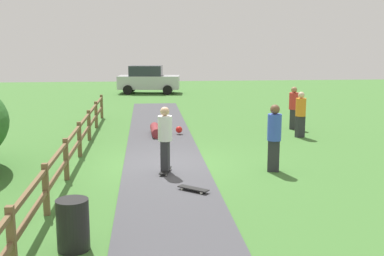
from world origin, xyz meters
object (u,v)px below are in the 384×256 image
object	(u,v)px
trash_bin	(73,225)
bystander_red	(294,106)
skater_fallen	(157,130)
bystander_orange	(301,112)
skater_riding	(165,136)
parked_car_silver	(148,79)
bystander_blue	(274,135)
skateboard_loose	(193,189)

from	to	relation	value
trash_bin	bystander_red	xyz separation A→B (m)	(7.29, 10.96, 0.51)
skater_fallen	bystander_red	bearing A→B (deg)	8.48
bystander_orange	trash_bin	bearing A→B (deg)	-127.25
skater_riding	parked_car_silver	distance (m)	20.69
bystander_blue	bystander_orange	distance (m)	5.14
skateboard_loose	parked_car_silver	distance (m)	22.41
skater_fallen	bystander_blue	bearing A→B (deg)	-60.84
bystander_orange	bystander_blue	bearing A→B (deg)	-116.10
bystander_red	trash_bin	bearing A→B (deg)	-123.64
parked_car_silver	skater_fallen	bearing A→B (deg)	-89.06
skater_riding	bystander_blue	size ratio (longest dim) A/B	0.97
skater_riding	bystander_orange	bearing A→B (deg)	41.02
skater_riding	skateboard_loose	world-z (taller)	skater_riding
skateboard_loose	parked_car_silver	world-z (taller)	parked_car_silver
skater_fallen	skater_riding	bearing A→B (deg)	-89.19
bystander_red	parked_car_silver	xyz separation A→B (m)	(-5.84, 14.40, -0.00)
skateboard_loose	bystander_orange	distance (m)	7.85
skater_fallen	bystander_orange	world-z (taller)	bystander_orange
parked_car_silver	bystander_red	bearing A→B (deg)	-67.92
trash_bin	bystander_blue	bearing A→B (deg)	44.16
skateboard_loose	parked_car_silver	xyz separation A→B (m)	(-0.92, 22.38, 0.87)
skater_riding	skateboard_loose	size ratio (longest dim) A/B	2.46
bystander_red	bystander_blue	bearing A→B (deg)	-111.75
trash_bin	bystander_blue	world-z (taller)	bystander_blue
trash_bin	skater_fallen	world-z (taller)	trash_bin
skater_fallen	bystander_red	xyz separation A→B (m)	(5.59, 0.83, 0.76)
trash_bin	bystander_orange	bearing A→B (deg)	52.75
skater_fallen	parked_car_silver	xyz separation A→B (m)	(-0.25, 15.23, 0.76)
trash_bin	bystander_orange	size ratio (longest dim) A/B	0.52
skater_riding	parked_car_silver	size ratio (longest dim) A/B	0.42
skater_riding	bystander_red	world-z (taller)	skater_riding
skateboard_loose	bystander_blue	bearing A→B (deg)	34.53
skateboard_loose	bystander_orange	bearing A→B (deg)	53.38
skateboard_loose	bystander_blue	xyz separation A→B (m)	(2.39, 1.65, 0.95)
skater_fallen	skateboard_loose	world-z (taller)	skater_fallen
trash_bin	bystander_blue	distance (m)	6.67
bystander_blue	skateboard_loose	bearing A→B (deg)	-145.47
bystander_blue	bystander_red	distance (m)	6.82
skater_fallen	bystander_orange	distance (m)	5.45
bystander_blue	parked_car_silver	distance (m)	20.99
bystander_orange	parked_car_silver	world-z (taller)	parked_car_silver
bystander_blue	parked_car_silver	size ratio (longest dim) A/B	0.43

